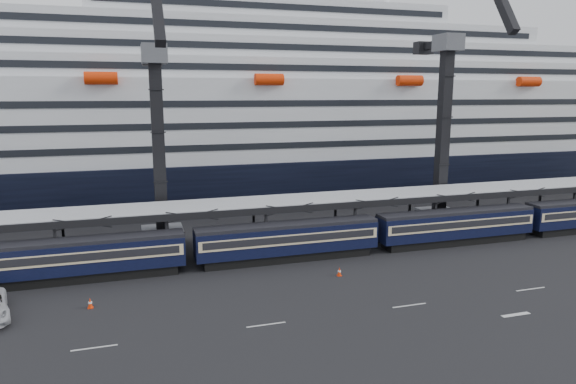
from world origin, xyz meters
The scene contains 10 objects.
ground centered at (0.00, 0.00, 0.00)m, with size 260.00×260.00×0.00m, color black.
lane_markings centered at (8.15, -5.23, 0.01)m, with size 111.00×4.27×0.02m.
train centered at (-4.65, 10.00, 2.20)m, with size 133.05×3.00×4.05m.
canopy centered at (0.00, 14.00, 5.25)m, with size 130.00×6.25×5.53m.
cruise_ship centered at (-1.08, 45.99, 12.34)m, with size 214.09×28.84×34.00m.
crane_dark_near centered at (-20.00, 18.59, 11.93)m, with size 4.50×17.75×35.08m.
crane_dark_mid centered at (15.00, 17.59, 13.36)m, with size 4.50×18.24×39.64m.
traffic_cone_b centered at (-33.19, 4.72, 0.36)m, with size 0.36×0.36×0.72m.
traffic_cone_c centered at (-26.69, 3.09, 0.42)m, with size 0.43×0.43×0.86m.
traffic_cone_d centered at (-4.75, 4.08, 0.42)m, with size 0.42×0.42×0.84m.
Camera 1 is at (-22.88, -38.44, 16.90)m, focal length 32.00 mm.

